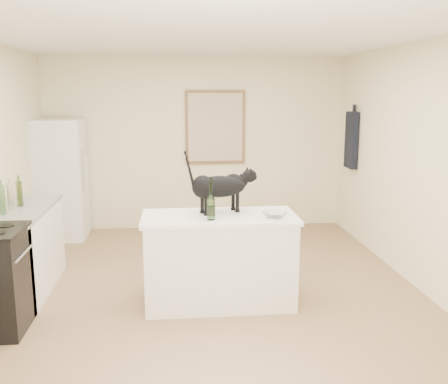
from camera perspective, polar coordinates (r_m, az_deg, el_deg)
floor at (r=5.38m, az=-1.78°, el=-11.49°), size 5.50×5.50×0.00m
ceiling at (r=4.99m, az=-1.97°, el=17.22°), size 5.50×5.50×0.00m
wall_back at (r=7.75m, az=-3.22°, el=5.45°), size 4.50×0.00×4.50m
wall_front at (r=2.36m, az=2.58°, el=-8.04°), size 4.50×0.00×4.50m
wall_right at (r=5.64m, az=21.63°, el=2.50°), size 0.00×5.50×5.50m
island_base at (r=5.05m, az=-0.51°, el=-7.83°), size 1.44×0.67×0.86m
island_top at (r=4.92m, az=-0.52°, el=-2.87°), size 1.50×0.70×0.04m
left_cabinets at (r=5.74m, az=-21.96°, el=-6.30°), size 0.60×1.40×0.86m
left_countertop at (r=5.63m, az=-22.29°, el=-1.92°), size 0.62×1.44×0.04m
fridge at (r=7.58m, az=-17.94°, el=1.36°), size 0.68×0.68×1.70m
artwork_frame at (r=7.72m, az=-0.99°, el=7.30°), size 0.90×0.03×1.10m
artwork_canvas at (r=7.70m, az=-0.97°, el=7.29°), size 0.82×0.00×1.02m
hanging_garment at (r=7.47m, az=14.13°, el=5.68°), size 0.08×0.34×0.80m
black_cat at (r=4.97m, az=-0.59°, el=0.29°), size 0.70×0.41×0.47m
wine_bottle at (r=4.71m, az=-1.47°, el=-1.03°), size 0.09×0.09×0.36m
glass_bowl at (r=4.84m, az=5.77°, el=-2.58°), size 0.30×0.30×0.06m
fridge_paper at (r=7.57m, az=-15.40°, el=4.90°), size 0.03×0.15×0.19m
counter_bottle_cluster at (r=5.58m, az=-22.70°, el=-0.44°), size 0.12×0.52×0.28m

